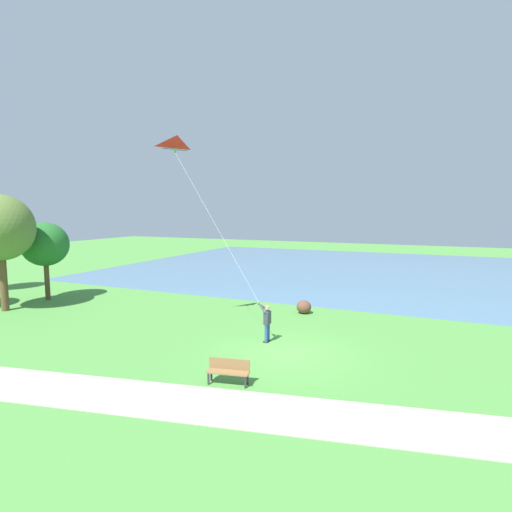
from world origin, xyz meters
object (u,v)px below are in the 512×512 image
at_px(park_bench_near_walkway, 229,370).
at_px(lakeside_shrub, 304,307).
at_px(tree_lakeside_near, 0,228).
at_px(tree_horizon_far, 45,245).
at_px(person_kite_flyer, 267,320).
at_px(flying_kite, 178,146).

height_order(park_bench_near_walkway, lakeside_shrub, park_bench_near_walkway).
bearing_deg(tree_lakeside_near, park_bench_near_walkway, -102.16).
distance_m(tree_horizon_far, lakeside_shrub, 17.89).
xyz_separation_m(person_kite_flyer, park_bench_near_walkway, (-4.73, -0.47, -0.54)).
distance_m(person_kite_flyer, lakeside_shrub, 5.77).
xyz_separation_m(flying_kite, park_bench_near_walkway, (-4.92, -5.32, -8.76)).
relative_size(person_kite_flyer, tree_horizon_far, 0.34).
bearing_deg(tree_horizon_far, lakeside_shrub, -78.43).
height_order(person_kite_flyer, flying_kite, flying_kite).
bearing_deg(person_kite_flyer, flying_kite, 87.73).
relative_size(person_kite_flyer, tree_lakeside_near, 0.26).
relative_size(flying_kite, park_bench_near_walkway, 5.11).
distance_m(person_kite_flyer, tree_lakeside_near, 17.39).
distance_m(person_kite_flyer, tree_horizon_far, 17.52).
xyz_separation_m(park_bench_near_walkway, lakeside_shrub, (10.46, 0.42, -0.12)).
bearing_deg(flying_kite, tree_lakeside_near, 95.61).
xyz_separation_m(flying_kite, lakeside_shrub, (5.54, -4.90, -8.88)).
height_order(flying_kite, tree_horizon_far, flying_kite).
height_order(tree_horizon_far, lakeside_shrub, tree_horizon_far).
xyz_separation_m(person_kite_flyer, lakeside_shrub, (5.73, -0.05, -0.66)).
distance_m(park_bench_near_walkway, lakeside_shrub, 10.47).
distance_m(flying_kite, lakeside_shrub, 11.55).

